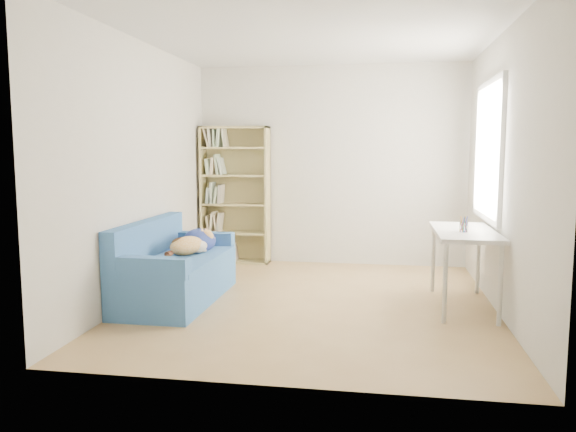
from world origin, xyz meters
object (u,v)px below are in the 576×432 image
Objects in this scene: sofa at (175,269)px; desk at (464,238)px; pen_cup at (464,226)px; bookshelf at (235,200)px.

desk is at bearing 4.67° from sofa.
sofa is at bearing -178.69° from pen_cup.
pen_cup is (-0.03, -0.14, 0.13)m from desk.
bookshelf is 1.49× the size of desk.
pen_cup is (2.80, 0.06, 0.49)m from sofa.
sofa reaches higher than desk.
sofa is 1.34× the size of desk.
bookshelf is at bearing 144.83° from pen_cup.
bookshelf reaches higher than desk.
sofa is 0.90× the size of bookshelf.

